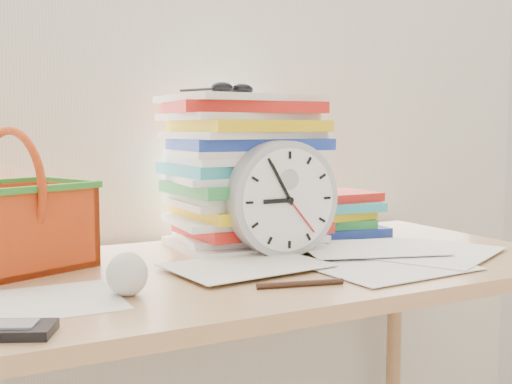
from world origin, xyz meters
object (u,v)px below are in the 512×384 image
book_stack (329,214)px  paper_stack (246,172)px  clock (283,199)px  calculator (1,330)px  basket (12,201)px  desk (249,298)px

book_stack → paper_stack: bearing=-171.8°
clock → calculator: bearing=-154.5°
book_stack → basket: (-0.80, -0.06, 0.08)m
book_stack → calculator: book_stack is taller
clock → calculator: size_ratio=1.80×
clock → book_stack: 0.33m
desk → book_stack: 0.44m
desk → basket: 0.53m
desk → basket: basket is taller
basket → calculator: basket is taller
desk → basket: (-0.45, 0.17, 0.22)m
clock → basket: (-0.55, 0.14, 0.01)m
calculator → basket: bearing=105.8°
book_stack → calculator: 1.00m
desk → book_stack: book_stack is taller
calculator → desk: bearing=51.8°
desk → book_stack: (0.36, 0.23, 0.13)m
paper_stack → calculator: (-0.61, -0.45, -0.17)m
desk → basket: size_ratio=4.98×
desk → paper_stack: bearing=65.2°
clock → calculator: 0.70m
paper_stack → book_stack: bearing=8.2°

